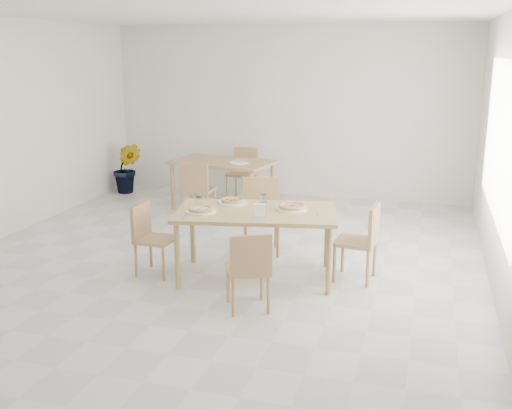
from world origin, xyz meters
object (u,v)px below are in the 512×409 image
(main_table, at_px, (256,217))
(plate_empty, at_px, (239,163))
(plate_margherita, at_px, (292,208))
(chair_east, at_px, (363,237))
(chair_west, at_px, (150,234))
(pizza_margherita, at_px, (292,206))
(chair_north, at_px, (261,210))
(plate_pepperoni, at_px, (233,202))
(chair_back_n, at_px, (243,169))
(chair_south, at_px, (249,266))
(plate_mushroom, at_px, (201,211))
(second_table, at_px, (222,166))
(potted_plant, at_px, (127,168))
(tumbler_a, at_px, (199,202))
(pizza_pepperoni, at_px, (233,200))
(pizza_mushroom, at_px, (201,209))
(chair_back_s, at_px, (197,187))
(tumbler_b, at_px, (263,199))
(napkin_holder, at_px, (259,211))

(main_table, distance_m, plate_empty, 2.74)
(plate_margherita, bearing_deg, chair_east, 5.79)
(chair_west, relative_size, pizza_margherita, 2.14)
(chair_north, xyz_separation_m, plate_margherita, (0.55, -0.73, 0.24))
(chair_west, relative_size, plate_empty, 2.68)
(plate_pepperoni, xyz_separation_m, chair_back_n, (-0.88, 3.18, -0.28))
(chair_south, relative_size, plate_mushroom, 2.42)
(pizza_margherita, xyz_separation_m, second_table, (-1.66, 2.50, -0.11))
(chair_south, bearing_deg, plate_pepperoni, -91.49)
(main_table, bearing_deg, potted_plant, 124.15)
(chair_east, distance_m, tumbler_a, 1.80)
(pizza_margherita, xyz_separation_m, potted_plant, (-3.58, 3.04, -0.35))
(plate_pepperoni, height_order, pizza_pepperoni, pizza_pepperoni)
(pizza_mushroom, xyz_separation_m, pizza_pepperoni, (0.20, 0.45, 0.00))
(pizza_margherita, bearing_deg, tumbler_a, -171.11)
(chair_west, relative_size, chair_back_s, 0.91)
(plate_pepperoni, height_order, tumbler_a, tumbler_a)
(main_table, height_order, chair_north, chair_north)
(chair_west, height_order, tumbler_b, tumbler_b)
(chair_east, bearing_deg, main_table, -72.00)
(main_table, distance_m, second_table, 2.96)
(chair_south, height_order, tumbler_b, tumbler_b)
(chair_east, distance_m, pizza_margherita, 0.81)
(pizza_mushroom, relative_size, second_table, 0.21)
(pizza_pepperoni, relative_size, potted_plant, 0.33)
(pizza_pepperoni, bearing_deg, chair_back_s, 123.18)
(plate_margherita, bearing_deg, potted_plant, 139.67)
(chair_back_s, bearing_deg, tumbler_a, 110.37)
(chair_west, relative_size, napkin_holder, 5.48)
(chair_north, xyz_separation_m, tumbler_b, (0.18, -0.56, 0.28))
(tumbler_a, bearing_deg, napkin_holder, -18.32)
(tumbler_a, relative_size, potted_plant, 0.12)
(plate_pepperoni, xyz_separation_m, chair_back_s, (-1.12, 1.71, -0.26))
(chair_north, distance_m, plate_empty, 1.86)
(tumbler_a, relative_size, tumbler_b, 1.04)
(chair_south, distance_m, second_table, 3.82)
(napkin_holder, bearing_deg, pizza_margherita, 39.87)
(chair_back_n, bearing_deg, plate_margherita, -58.10)
(main_table, bearing_deg, tumbler_b, 81.02)
(plate_empty, bearing_deg, chair_south, -70.56)
(plate_pepperoni, distance_m, napkin_holder, 0.65)
(chair_south, distance_m, plate_empty, 3.61)
(chair_north, relative_size, pizza_mushroom, 2.68)
(plate_margherita, bearing_deg, plate_pepperoni, 174.07)
(chair_north, xyz_separation_m, chair_back_n, (-1.02, 2.52, -0.04))
(main_table, relative_size, pizza_margherita, 5.01)
(pizza_margherita, bearing_deg, plate_mushroom, -156.76)
(chair_east, height_order, plate_empty, chair_east)
(tumbler_a, distance_m, tumbler_b, 0.72)
(second_table, distance_m, potted_plant, 2.01)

